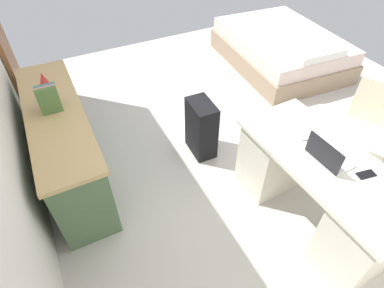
# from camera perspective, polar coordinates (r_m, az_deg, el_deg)

# --- Properties ---
(ground_plane) EXTENTS (5.61, 5.61, 0.00)m
(ground_plane) POSITION_cam_1_polar(r_m,az_deg,el_deg) (3.69, 9.25, 1.71)
(ground_plane) COLOR beige
(desk) EXTENTS (1.46, 0.70, 0.74)m
(desk) POSITION_cam_1_polar(r_m,az_deg,el_deg) (2.79, 21.66, -7.71)
(desk) COLOR silver
(desk) RESTS_ON ground_plane
(office_chair) EXTENTS (0.62, 0.62, 0.94)m
(office_chair) POSITION_cam_1_polar(r_m,az_deg,el_deg) (3.42, 28.79, 1.31)
(office_chair) COLOR black
(office_chair) RESTS_ON ground_plane
(credenza) EXTENTS (1.80, 0.48, 0.79)m
(credenza) POSITION_cam_1_polar(r_m,az_deg,el_deg) (3.18, -22.09, 0.01)
(credenza) COLOR #4C6B47
(credenza) RESTS_ON ground_plane
(bed) EXTENTS (2.00, 1.54, 0.58)m
(bed) POSITION_cam_1_polar(r_m,az_deg,el_deg) (5.07, 15.92, 16.39)
(bed) COLOR gray
(bed) RESTS_ON ground_plane
(suitcase_black) EXTENTS (0.37, 0.23, 0.62)m
(suitcase_black) POSITION_cam_1_polar(r_m,az_deg,el_deg) (3.24, 1.74, 2.87)
(suitcase_black) COLOR black
(suitcase_black) RESTS_ON ground_plane
(laptop) EXTENTS (0.32, 0.23, 0.21)m
(laptop) POSITION_cam_1_polar(r_m,az_deg,el_deg) (2.49, 23.60, -2.03)
(laptop) COLOR silver
(laptop) RESTS_ON desk
(computer_mouse) EXTENTS (0.06, 0.10, 0.03)m
(computer_mouse) POSITION_cam_1_polar(r_m,az_deg,el_deg) (2.65, 20.08, 1.23)
(computer_mouse) COLOR white
(computer_mouse) RESTS_ON desk
(cell_phone_near_laptop) EXTENTS (0.09, 0.15, 0.01)m
(cell_phone_near_laptop) POSITION_cam_1_polar(r_m,az_deg,el_deg) (2.55, 29.28, -4.89)
(cell_phone_near_laptop) COLOR black
(cell_phone_near_laptop) RESTS_ON desk
(book_row) EXTENTS (0.16, 0.17, 0.24)m
(book_row) POSITION_cam_1_polar(r_m,az_deg,el_deg) (2.92, -24.82, 7.62)
(book_row) COLOR #4B6D37
(book_row) RESTS_ON credenza
(figurine_small) EXTENTS (0.08, 0.08, 0.11)m
(figurine_small) POSITION_cam_1_polar(r_m,az_deg,el_deg) (3.35, -25.67, 10.88)
(figurine_small) COLOR red
(figurine_small) RESTS_ON credenza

